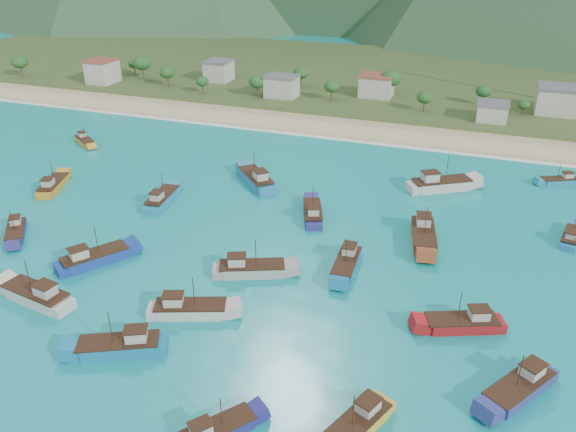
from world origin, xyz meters
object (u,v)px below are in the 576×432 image
(boat_15, at_px, (189,310))
(boat_27, at_px, (216,432))
(boat_16, at_px, (162,199))
(boat_14, at_px, (423,236))
(boat_22, at_px, (571,238))
(boat_5, at_px, (346,264))
(boat_25, at_px, (560,181))
(boat_0, at_px, (357,426))
(boat_12, at_px, (37,296))
(boat_9, at_px, (121,347))
(boat_11, at_px, (313,214))
(boat_20, at_px, (85,141))
(boat_21, at_px, (251,270))
(boat_24, at_px, (463,324))
(boat_2, at_px, (256,180))
(boat_17, at_px, (94,259))
(boat_13, at_px, (53,186))
(boat_4, at_px, (519,388))
(boat_26, at_px, (440,185))
(boat_18, at_px, (16,232))

(boat_15, xyz_separation_m, boat_27, (13.05, -17.81, -0.21))
(boat_16, xyz_separation_m, boat_27, (35.75, -48.13, -0.20))
(boat_14, xyz_separation_m, boat_22, (24.12, 8.77, -0.43))
(boat_5, distance_m, boat_25, 59.12)
(boat_0, xyz_separation_m, boat_27, (-13.87, -5.66, -0.13))
(boat_12, xyz_separation_m, boat_16, (-0.48, 34.98, -0.10))
(boat_9, distance_m, boat_22, 76.10)
(boat_15, bearing_deg, boat_5, 116.89)
(boat_11, height_order, boat_20, boat_11)
(boat_16, bearing_deg, boat_27, -60.53)
(boat_21, height_order, boat_24, boat_21)
(boat_12, bearing_deg, boat_2, -5.94)
(boat_12, relative_size, boat_17, 1.07)
(boat_12, height_order, boat_13, boat_12)
(boat_9, distance_m, boat_12, 18.65)
(boat_4, height_order, boat_25, boat_4)
(boat_21, bearing_deg, boat_17, -100.01)
(boat_4, distance_m, boat_17, 64.84)
(boat_12, bearing_deg, boat_21, -47.63)
(boat_2, distance_m, boat_20, 51.52)
(boat_13, height_order, boat_20, boat_13)
(boat_15, distance_m, boat_20, 80.40)
(boat_2, relative_size, boat_26, 0.88)
(boat_2, height_order, boat_4, boat_2)
(boat_5, xyz_separation_m, boat_11, (-10.48, 15.25, 0.00))
(boat_13, relative_size, boat_27, 1.26)
(boat_0, height_order, boat_14, boat_14)
(boat_15, bearing_deg, boat_0, 45.12)
(boat_13, bearing_deg, boat_0, -47.81)
(boat_25, bearing_deg, boat_11, 99.36)
(boat_25, bearing_deg, boat_21, 111.90)
(boat_17, bearing_deg, boat_22, 59.17)
(boat_17, distance_m, boat_25, 94.86)
(boat_2, relative_size, boat_22, 1.34)
(boat_14, bearing_deg, boat_9, 41.93)
(boat_4, distance_m, boat_14, 36.28)
(boat_18, relative_size, boat_27, 1.03)
(boat_18, bearing_deg, boat_0, 123.28)
(boat_24, bearing_deg, boat_22, -48.84)
(boat_27, bearing_deg, boat_0, 60.22)
(boat_18, relative_size, boat_24, 0.82)
(boat_2, height_order, boat_22, boat_2)
(boat_25, bearing_deg, boat_16, 89.44)
(boat_24, bearing_deg, boat_25, -37.36)
(boat_18, relative_size, boat_25, 1.05)
(boat_4, bearing_deg, boat_13, 16.07)
(boat_4, distance_m, boat_9, 48.64)
(boat_21, distance_m, boat_22, 56.00)
(boat_4, xyz_separation_m, boat_13, (-90.93, 28.79, -0.03))
(boat_12, distance_m, boat_20, 69.56)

